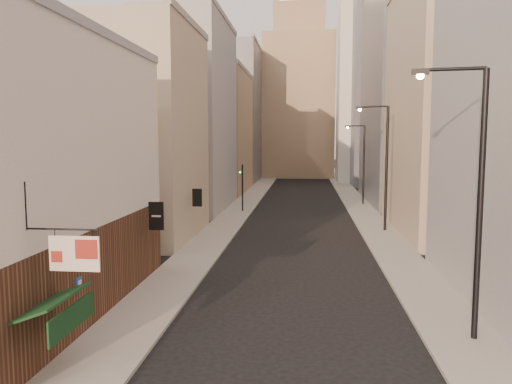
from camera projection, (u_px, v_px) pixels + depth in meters
The scene contains 16 objects.
sidewalk_left at pixel (253, 195), 67.11m from camera, with size 3.00×140.00×0.15m, color gray.
sidewalk_right at pixel (351, 196), 65.83m from camera, with size 3.00×140.00×0.15m, color gray.
near_building_left at pixel (37, 177), 21.40m from camera, with size 8.30×23.04×12.30m.
left_bldg_beige at pixel (142, 134), 38.12m from camera, with size 8.00×12.00×16.00m, color #B7A58C.
left_bldg_grey at pixel (190, 117), 53.74m from camera, with size 8.00×16.00×20.00m, color gray.
left_bldg_tan at pixel (219, 133), 71.71m from camera, with size 8.00×18.00×17.00m, color tan.
left_bldg_wingrid at pixel (237, 115), 91.13m from camera, with size 8.00×20.00×24.00m, color gray.
right_bldg_beige at pixel (452, 109), 39.50m from camera, with size 8.00×16.00×20.00m, color #B7A58C.
right_bldg_wingrid at pixel (404, 93), 58.97m from camera, with size 8.00×20.00×26.00m, color gray.
highrise at pixel (410, 33), 84.75m from camera, with size 21.00×23.00×51.20m.
clock_tower at pixel (299, 90), 101.32m from camera, with size 14.00×14.00×44.90m.
white_tower at pixel (361, 75), 86.28m from camera, with size 8.00×8.00×41.50m.
streetlamp_near at pixel (473, 188), 18.31m from camera, with size 2.67×0.62×10.23m.
streetlamp_mid at pixel (383, 160), 40.62m from camera, with size 2.61×1.05×10.33m.
streetlamp_far at pixel (362, 160), 57.09m from camera, with size 2.35×0.84×9.18m.
traffic_light_left at pixel (242, 180), 51.81m from camera, with size 0.55×0.43×5.00m.
Camera 1 is at (0.51, -11.32, 7.64)m, focal length 35.00 mm.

